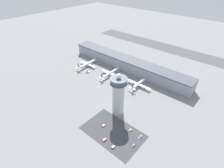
% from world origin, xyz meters
% --- Properties ---
extents(ground_plane, '(1000.00, 1000.00, 0.00)m').
position_xyz_m(ground_plane, '(0.00, 0.00, 0.00)').
color(ground_plane, gray).
extents(terminal_building, '(220.60, 25.00, 19.32)m').
position_xyz_m(terminal_building, '(0.00, 70.00, 9.76)').
color(terminal_building, '#9399A3').
rests_on(terminal_building, ground).
extents(runway_strip, '(330.90, 44.00, 0.01)m').
position_xyz_m(runway_strip, '(0.00, 199.07, 0.00)').
color(runway_strip, '#515154').
rests_on(runway_strip, ground).
extents(control_tower, '(19.24, 19.24, 52.63)m').
position_xyz_m(control_tower, '(54.95, -21.36, 26.12)').
color(control_tower, '#BCBCC1').
rests_on(control_tower, ground).
extents(parking_lot_surface, '(64.00, 40.00, 0.01)m').
position_xyz_m(parking_lot_surface, '(70.79, -49.01, 0.00)').
color(parking_lot_surface, '#424247').
rests_on(parking_lot_surface, ground).
extents(airplane_gate_alpha, '(33.80, 42.66, 14.00)m').
position_xyz_m(airplane_gate_alpha, '(-57.28, 32.32, 4.34)').
color(airplane_gate_alpha, white).
rests_on(airplane_gate_alpha, ground).
extents(airplane_gate_bravo, '(34.54, 40.81, 12.43)m').
position_xyz_m(airplane_gate_bravo, '(-6.74, 34.61, 4.44)').
color(airplane_gate_bravo, white).
rests_on(airplane_gate_bravo, ground).
extents(airplane_gate_charlie, '(38.59, 32.13, 12.82)m').
position_xyz_m(airplane_gate_charlie, '(43.81, 38.17, 4.39)').
color(airplane_gate_charlie, white).
rests_on(airplane_gate_charlie, ground).
extents(service_truck_catering, '(5.57, 6.23, 2.48)m').
position_xyz_m(service_truck_catering, '(11.25, 32.51, 0.86)').
color(service_truck_catering, black).
rests_on(service_truck_catering, ground).
extents(service_truck_fuel, '(5.52, 8.57, 2.47)m').
position_xyz_m(service_truck_fuel, '(-52.14, 38.76, 0.85)').
color(service_truck_fuel, black).
rests_on(service_truck_fuel, ground).
extents(service_truck_baggage, '(6.03, 7.19, 2.94)m').
position_xyz_m(service_truck_baggage, '(-41.43, 17.61, 1.02)').
color(service_truck_baggage, black).
rests_on(service_truck_baggage, ground).
extents(car_white_wagon, '(1.89, 4.22, 1.50)m').
position_xyz_m(car_white_wagon, '(83.19, -62.97, 0.58)').
color(car_white_wagon, black).
rests_on(car_white_wagon, ground).
extents(car_blue_compact, '(1.85, 4.41, 1.41)m').
position_xyz_m(car_blue_compact, '(57.61, -49.52, 0.54)').
color(car_blue_compact, black).
rests_on(car_blue_compact, ground).
extents(car_yellow_taxi, '(1.96, 4.37, 1.36)m').
position_xyz_m(car_yellow_taxi, '(96.88, -48.73, 0.52)').
color(car_yellow_taxi, black).
rests_on(car_yellow_taxi, ground).
extents(car_green_van, '(1.89, 4.48, 1.42)m').
position_xyz_m(car_green_van, '(96.27, -35.87, 0.55)').
color(car_green_van, black).
rests_on(car_green_van, ground).
extents(car_black_suv, '(1.90, 4.14, 1.51)m').
position_xyz_m(car_black_suv, '(71.31, -62.48, 0.59)').
color(car_black_suv, black).
rests_on(car_black_suv, ground).
extents(car_silver_sedan, '(1.77, 4.08, 1.56)m').
position_xyz_m(car_silver_sedan, '(83.37, -35.48, 0.61)').
color(car_silver_sedan, black).
rests_on(car_silver_sedan, ground).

